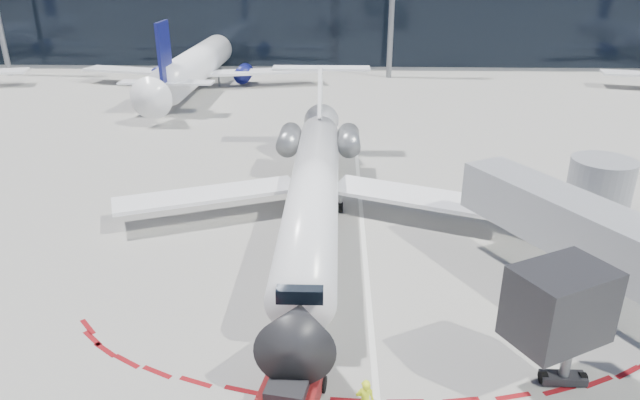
{
  "coord_description": "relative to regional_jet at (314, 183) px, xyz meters",
  "views": [
    {
      "loc": [
        -1.48,
        -26.52,
        14.15
      ],
      "look_at": [
        -2.35,
        0.33,
        2.77
      ],
      "focal_mm": 32.0,
      "sensor_mm": 36.0,
      "label": 1
    }
  ],
  "objects": [
    {
      "name": "regional_jet",
      "position": [
        0.0,
        0.0,
        0.0
      ],
      "size": [
        23.37,
        28.82,
        7.22
      ],
      "color": "white",
      "rests_on": "ground"
    },
    {
      "name": "ground",
      "position": [
        2.79,
        -3.67,
        -2.41
      ],
      "size": [
        260.0,
        260.0,
        0.0
      ],
      "primitive_type": "plane",
      "color": "gray",
      "rests_on": "ground"
    },
    {
      "name": "bg_airliner_1",
      "position": [
        -15.26,
        39.03,
        3.1
      ],
      "size": [
        34.08,
        36.09,
        11.03
      ],
      "primitive_type": null,
      "color": "white",
      "rests_on": "ground"
    },
    {
      "name": "uld_container",
      "position": [
        -0.25,
        -7.32,
        -1.45
      ],
      "size": [
        2.43,
        2.21,
        1.93
      ],
      "rotation": [
        0.0,
        0.0,
        -0.25
      ],
      "color": "black",
      "rests_on": "ground"
    },
    {
      "name": "pushback_tug",
      "position": [
        -0.22,
        -15.11,
        -1.85
      ],
      "size": [
        2.51,
        4.96,
        1.26
      ],
      "rotation": [
        0.0,
        0.0,
        -0.17
      ],
      "color": "#5F100D",
      "rests_on": "ground"
    },
    {
      "name": "apron_centerline",
      "position": [
        2.79,
        -1.67,
        -2.4
      ],
      "size": [
        0.25,
        40.0,
        0.01
      ],
      "primitive_type": "cube",
      "color": "silver",
      "rests_on": "ground"
    },
    {
      "name": "jet_bridge",
      "position": [
        12.58,
        -6.69,
        0.6
      ],
      "size": [
        10.03,
        15.2,
        4.9
      ],
      "color": "gray",
      "rests_on": "ground"
    }
  ]
}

